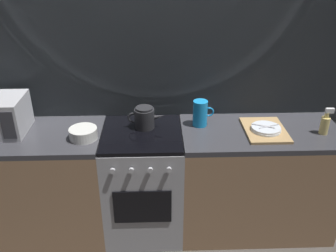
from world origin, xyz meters
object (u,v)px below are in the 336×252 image
object	(u,v)px
kettle	(145,118)
dish_pile	(265,129)
stove_unit	(144,182)
mixing_bowl	(83,133)
spray_bottle	(325,124)
pitcher	(200,113)

from	to	relation	value
kettle	dish_pile	distance (m)	0.90
stove_unit	dish_pile	distance (m)	1.03
dish_pile	mixing_bowl	bearing A→B (deg)	-177.62
spray_bottle	stove_unit	bearing A→B (deg)	177.42
spray_bottle	mixing_bowl	bearing A→B (deg)	-179.53
stove_unit	pitcher	size ratio (longest dim) A/B	4.50
kettle	pitcher	xyz separation A→B (m)	(0.42, 0.02, 0.02)
spray_bottle	kettle	bearing A→B (deg)	173.79
mixing_bowl	spray_bottle	size ratio (longest dim) A/B	0.99
dish_pile	spray_bottle	world-z (taller)	spray_bottle
kettle	spray_bottle	world-z (taller)	spray_bottle
kettle	pitcher	world-z (taller)	pitcher
mixing_bowl	stove_unit	bearing A→B (deg)	10.26
kettle	dish_pile	world-z (taller)	kettle
kettle	dish_pile	bearing A→B (deg)	-6.53
pitcher	dish_pile	bearing A→B (deg)	-14.94
mixing_bowl	pitcher	bearing A→B (deg)	11.93
mixing_bowl	spray_bottle	world-z (taller)	spray_bottle
stove_unit	spray_bottle	distance (m)	1.44
dish_pile	kettle	bearing A→B (deg)	173.47
mixing_bowl	pitcher	distance (m)	0.88
pitcher	dish_pile	distance (m)	0.49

